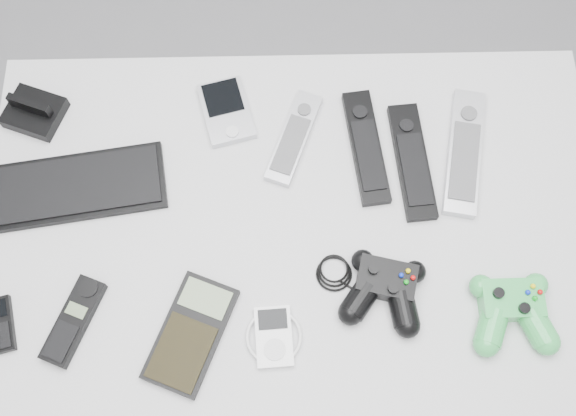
{
  "coord_description": "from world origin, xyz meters",
  "views": [
    {
      "loc": [
        0.03,
        -0.43,
        1.76
      ],
      "look_at": [
        0.04,
        -0.02,
        0.72
      ],
      "focal_mm": 42.0,
      "sensor_mm": 36.0,
      "label": 1
    }
  ],
  "objects_px": {
    "desk": "(294,238)",
    "controller_green": "(513,309)",
    "remote_silver_a": "(294,138)",
    "pda_keyboard": "(80,186)",
    "mp3_player": "(274,337)",
    "remote_black_a": "(366,147)",
    "pda": "(226,111)",
    "mobile_phone": "(0,325)",
    "cordless_handset": "(73,321)",
    "calculator": "(191,334)",
    "remote_silver_b": "(464,152)",
    "remote_black_b": "(412,161)",
    "controller_black": "(385,287)"
  },
  "relations": [
    {
      "from": "desk",
      "to": "controller_green",
      "type": "bearing_deg",
      "value": -24.14
    },
    {
      "from": "desk",
      "to": "remote_silver_a",
      "type": "height_order",
      "value": "remote_silver_a"
    },
    {
      "from": "pda_keyboard",
      "to": "mp3_player",
      "type": "bearing_deg",
      "value": -47.02
    },
    {
      "from": "pda_keyboard",
      "to": "remote_black_a",
      "type": "bearing_deg",
      "value": -0.81
    },
    {
      "from": "pda",
      "to": "mobile_phone",
      "type": "xyz_separation_m",
      "value": [
        -0.35,
        -0.37,
        -0.0
      ]
    },
    {
      "from": "pda_keyboard",
      "to": "cordless_handset",
      "type": "height_order",
      "value": "cordless_handset"
    },
    {
      "from": "pda_keyboard",
      "to": "calculator",
      "type": "height_order",
      "value": "same"
    },
    {
      "from": "desk",
      "to": "controller_green",
      "type": "relative_size",
      "value": 7.32
    },
    {
      "from": "cordless_handset",
      "to": "controller_green",
      "type": "distance_m",
      "value": 0.69
    },
    {
      "from": "controller_green",
      "to": "pda",
      "type": "bearing_deg",
      "value": 140.54
    },
    {
      "from": "remote_black_a",
      "to": "cordless_handset",
      "type": "xyz_separation_m",
      "value": [
        -0.48,
        -0.3,
        0.0
      ]
    },
    {
      "from": "remote_silver_b",
      "to": "calculator",
      "type": "bearing_deg",
      "value": -135.6
    },
    {
      "from": "desk",
      "to": "remote_black_a",
      "type": "relative_size",
      "value": 4.89
    },
    {
      "from": "controller_green",
      "to": "remote_silver_a",
      "type": "bearing_deg",
      "value": 136.52
    },
    {
      "from": "controller_green",
      "to": "pda_keyboard",
      "type": "bearing_deg",
      "value": 161.49
    },
    {
      "from": "calculator",
      "to": "remote_silver_a",
      "type": "bearing_deg",
      "value": 85.86
    },
    {
      "from": "remote_black_b",
      "to": "mp3_player",
      "type": "distance_m",
      "value": 0.38
    },
    {
      "from": "desk",
      "to": "remote_black_a",
      "type": "distance_m",
      "value": 0.2
    },
    {
      "from": "desk",
      "to": "mobile_phone",
      "type": "bearing_deg",
      "value": -161.36
    },
    {
      "from": "controller_black",
      "to": "cordless_handset",
      "type": "bearing_deg",
      "value": -161.27
    },
    {
      "from": "cordless_handset",
      "to": "controller_black",
      "type": "xyz_separation_m",
      "value": [
        0.49,
        0.04,
        0.01
      ]
    },
    {
      "from": "pda_keyboard",
      "to": "mp3_player",
      "type": "xyz_separation_m",
      "value": [
        0.33,
        -0.26,
        -0.0
      ]
    },
    {
      "from": "desk",
      "to": "controller_green",
      "type": "distance_m",
      "value": 0.38
    },
    {
      "from": "remote_black_b",
      "to": "calculator",
      "type": "xyz_separation_m",
      "value": [
        -0.37,
        -0.29,
        -0.0
      ]
    },
    {
      "from": "pda",
      "to": "cordless_handset",
      "type": "relative_size",
      "value": 0.87
    },
    {
      "from": "mp3_player",
      "to": "remote_silver_b",
      "type": "bearing_deg",
      "value": 39.79
    },
    {
      "from": "remote_silver_b",
      "to": "mp3_player",
      "type": "bearing_deg",
      "value": -125.84
    },
    {
      "from": "remote_black_b",
      "to": "controller_black",
      "type": "relative_size",
      "value": 0.98
    },
    {
      "from": "pda_keyboard",
      "to": "mp3_player",
      "type": "height_order",
      "value": "same"
    },
    {
      "from": "remote_black_a",
      "to": "controller_green",
      "type": "relative_size",
      "value": 1.5
    },
    {
      "from": "controller_green",
      "to": "cordless_handset",
      "type": "bearing_deg",
      "value": 179.79
    },
    {
      "from": "mobile_phone",
      "to": "remote_silver_a",
      "type": "bearing_deg",
      "value": 20.13
    },
    {
      "from": "pda",
      "to": "remote_silver_a",
      "type": "bearing_deg",
      "value": -39.16
    },
    {
      "from": "remote_silver_a",
      "to": "mobile_phone",
      "type": "height_order",
      "value": "remote_silver_a"
    },
    {
      "from": "remote_silver_a",
      "to": "remote_black_b",
      "type": "height_order",
      "value": "same"
    },
    {
      "from": "controller_black",
      "to": "mp3_player",
      "type": "bearing_deg",
      "value": -144.0
    },
    {
      "from": "controller_black",
      "to": "desk",
      "type": "bearing_deg",
      "value": 154.96
    },
    {
      "from": "controller_black",
      "to": "remote_silver_a",
      "type": "bearing_deg",
      "value": 130.57
    },
    {
      "from": "remote_black_a",
      "to": "controller_black",
      "type": "bearing_deg",
      "value": -93.75
    },
    {
      "from": "pda_keyboard",
      "to": "controller_black",
      "type": "height_order",
      "value": "controller_black"
    },
    {
      "from": "remote_black_b",
      "to": "mp3_player",
      "type": "relative_size",
      "value": 2.28
    },
    {
      "from": "pda_keyboard",
      "to": "remote_silver_b",
      "type": "distance_m",
      "value": 0.66
    },
    {
      "from": "desk",
      "to": "controller_black",
      "type": "xyz_separation_m",
      "value": [
        0.14,
        -0.11,
        0.08
      ]
    },
    {
      "from": "remote_black_b",
      "to": "remote_silver_b",
      "type": "xyz_separation_m",
      "value": [
        0.09,
        0.01,
        0.0
      ]
    },
    {
      "from": "pda",
      "to": "calculator",
      "type": "xyz_separation_m",
      "value": [
        -0.05,
        -0.39,
        -0.0
      ]
    },
    {
      "from": "pda_keyboard",
      "to": "mp3_player",
      "type": "distance_m",
      "value": 0.42
    },
    {
      "from": "calculator",
      "to": "pda_keyboard",
      "type": "bearing_deg",
      "value": 149.99
    },
    {
      "from": "cordless_handset",
      "to": "controller_black",
      "type": "distance_m",
      "value": 0.49
    },
    {
      "from": "pda",
      "to": "mobile_phone",
      "type": "relative_size",
      "value": 1.4
    },
    {
      "from": "pda",
      "to": "mp3_player",
      "type": "height_order",
      "value": "pda"
    }
  ]
}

